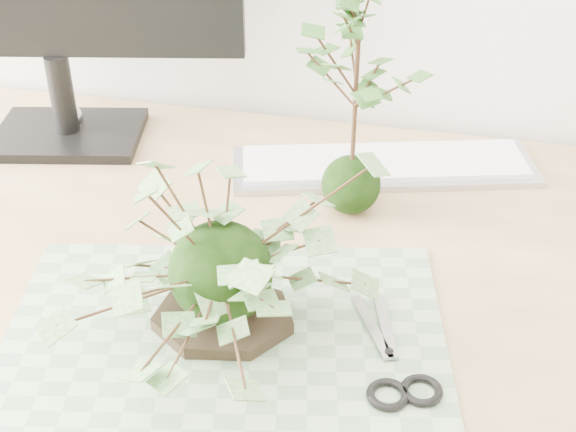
% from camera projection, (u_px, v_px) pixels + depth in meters
% --- Properties ---
extents(desk, '(1.60, 0.70, 0.74)m').
position_uv_depth(desk, '(330.00, 300.00, 1.07)').
color(desk, tan).
rests_on(desk, ground_plane).
extents(cutting_mat, '(0.54, 0.41, 0.00)m').
position_uv_depth(cutting_mat, '(225.00, 332.00, 0.89)').
color(cutting_mat, slate).
rests_on(cutting_mat, desk).
extents(stone_dish, '(0.19, 0.19, 0.01)m').
position_uv_depth(stone_dish, '(224.00, 318.00, 0.89)').
color(stone_dish, black).
rests_on(stone_dish, cutting_mat).
extents(ivy_kokedama, '(0.42, 0.42, 0.23)m').
position_uv_depth(ivy_kokedama, '(219.00, 231.00, 0.83)').
color(ivy_kokedama, black).
rests_on(ivy_kokedama, stone_dish).
extents(maple_kokedama, '(0.21, 0.21, 0.33)m').
position_uv_depth(maple_kokedama, '(358.00, 48.00, 0.97)').
color(maple_kokedama, black).
rests_on(maple_kokedama, desk).
extents(keyboard, '(0.46, 0.25, 0.02)m').
position_uv_depth(keyboard, '(384.00, 165.00, 1.18)').
color(keyboard, '#ADADB7').
rests_on(keyboard, desk).
extents(foil_ball, '(0.04, 0.04, 0.04)m').
position_uv_depth(foil_ball, '(69.00, 118.00, 1.28)').
color(foil_ball, silver).
rests_on(foil_ball, desk).
extents(scissors, '(0.09, 0.18, 0.01)m').
position_uv_depth(scissors, '(388.00, 376.00, 0.82)').
color(scissors, gray).
rests_on(scissors, cutting_mat).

